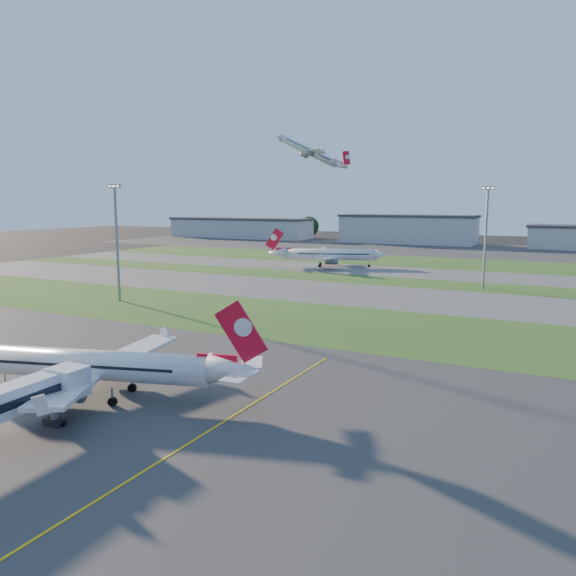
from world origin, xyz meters
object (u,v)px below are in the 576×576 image
Objects in this scene: airliner_parked at (98,366)px; light_mast_west at (117,235)px; light_mast_centre at (486,231)px; airliner_taxiing at (329,255)px.

light_mast_west reaches higher than airliner_parked.
light_mast_west is 1.00× the size of light_mast_centre.
light_mast_centre reaches higher than airliner_parked.
airliner_taxiing is 85.11m from light_mast_west.
airliner_taxiing is 1.38× the size of light_mast_centre.
airliner_parked is at bearing -48.20° from light_mast_west.
airliner_parked is 1.27× the size of light_mast_centre.
light_mast_west and light_mast_centre have the same top height.
light_mast_centre is at bearing 59.25° from airliner_parked.
light_mast_centre reaches higher than airliner_taxiing.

